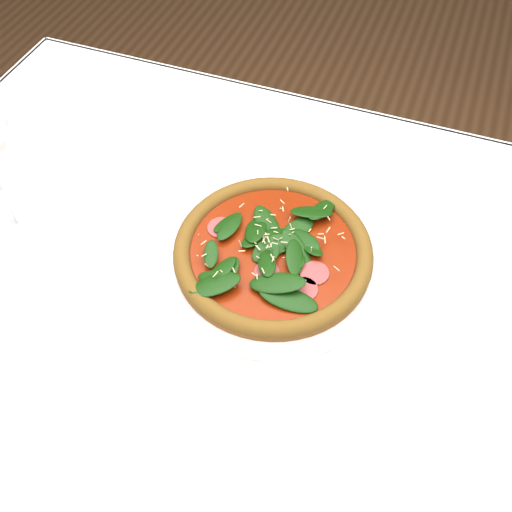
% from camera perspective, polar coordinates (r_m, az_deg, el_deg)
% --- Properties ---
extents(ground, '(6.00, 6.00, 0.00)m').
position_cam_1_polar(ground, '(1.43, 0.66, -20.54)').
color(ground, brown).
rests_on(ground, ground).
extents(dining_table, '(1.21, 0.81, 0.75)m').
position_cam_1_polar(dining_table, '(0.83, 1.07, -7.18)').
color(dining_table, white).
rests_on(dining_table, ground).
extents(plate, '(0.31, 0.31, 0.01)m').
position_cam_1_polar(plate, '(0.76, 1.69, -0.13)').
color(plate, silver).
rests_on(plate, dining_table).
extents(pizza, '(0.33, 0.33, 0.03)m').
position_cam_1_polar(pizza, '(0.75, 1.72, 0.69)').
color(pizza, '#9F6226').
rests_on(pizza, plate).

